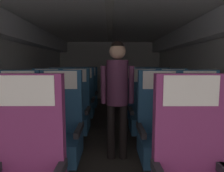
{
  "coord_description": "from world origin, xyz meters",
  "views": [
    {
      "loc": [
        0.01,
        0.38,
        1.24
      ],
      "look_at": [
        0.05,
        4.5,
        0.78
      ],
      "focal_mm": 30.45,
      "sensor_mm": 36.0,
      "label": 1
    }
  ],
  "objects_px": {
    "seat_c_left_aisle": "(75,113)",
    "seat_e_right_window": "(132,95)",
    "seat_c_left_window": "(46,113)",
    "seat_c_right_aisle": "(174,113)",
    "seat_b_right_window": "(160,133)",
    "flight_attendant": "(117,88)",
    "seat_c_right_window": "(144,113)",
    "seat_e_left_aisle": "(88,95)",
    "seat_b_left_window": "(17,134)",
    "seat_d_left_aisle": "(83,102)",
    "seat_b_right_aisle": "(200,133)",
    "seat_d_left_window": "(60,102)",
    "seat_e_left_window": "(69,95)",
    "seat_d_right_window": "(137,102)",
    "seat_e_right_aisle": "(150,95)",
    "seat_b_left_aisle": "(60,133)",
    "seat_d_right_aisle": "(159,102)"
  },
  "relations": [
    {
      "from": "seat_c_left_aisle",
      "to": "seat_e_right_window",
      "type": "xyz_separation_m",
      "value": [
        1.09,
        1.74,
        0.0
      ]
    },
    {
      "from": "seat_c_left_window",
      "to": "seat_c_right_aisle",
      "type": "height_order",
      "value": "same"
    },
    {
      "from": "seat_b_right_window",
      "to": "flight_attendant",
      "type": "relative_size",
      "value": 0.77
    },
    {
      "from": "seat_b_right_window",
      "to": "seat_c_left_aisle",
      "type": "bearing_deg",
      "value": 141.02
    },
    {
      "from": "seat_c_right_window",
      "to": "seat_e_left_aisle",
      "type": "distance_m",
      "value": 2.07
    },
    {
      "from": "seat_b_left_window",
      "to": "seat_d_left_aisle",
      "type": "bearing_deg",
      "value": 75.7
    },
    {
      "from": "flight_attendant",
      "to": "seat_e_right_window",
      "type": "bearing_deg",
      "value": 72.31
    },
    {
      "from": "seat_c_left_window",
      "to": "seat_b_right_aisle",
      "type": "bearing_deg",
      "value": -24.38
    },
    {
      "from": "seat_c_left_window",
      "to": "seat_c_left_aisle",
      "type": "relative_size",
      "value": 1.0
    },
    {
      "from": "seat_d_left_window",
      "to": "seat_d_left_aisle",
      "type": "xyz_separation_m",
      "value": [
        0.44,
        0.02,
        0.0
      ]
    },
    {
      "from": "seat_e_left_window",
      "to": "seat_d_right_window",
      "type": "bearing_deg",
      "value": -29.74
    },
    {
      "from": "seat_c_right_window",
      "to": "seat_e_right_aisle",
      "type": "bearing_deg",
      "value": 75.42
    },
    {
      "from": "seat_e_left_aisle",
      "to": "flight_attendant",
      "type": "relative_size",
      "value": 0.77
    },
    {
      "from": "seat_c_left_aisle",
      "to": "seat_d_left_window",
      "type": "distance_m",
      "value": 0.97
    },
    {
      "from": "seat_b_left_aisle",
      "to": "seat_b_right_aisle",
      "type": "relative_size",
      "value": 1.0
    },
    {
      "from": "seat_d_left_aisle",
      "to": "seat_e_right_aisle",
      "type": "bearing_deg",
      "value": 28.94
    },
    {
      "from": "seat_b_left_aisle",
      "to": "seat_c_right_aisle",
      "type": "relative_size",
      "value": 1.0
    },
    {
      "from": "seat_b_left_window",
      "to": "seat_d_left_window",
      "type": "xyz_separation_m",
      "value": [
        0.01,
        1.75,
        0.0
      ]
    },
    {
      "from": "seat_d_right_window",
      "to": "seat_e_left_window",
      "type": "distance_m",
      "value": 1.78
    },
    {
      "from": "seat_b_left_aisle",
      "to": "seat_b_left_window",
      "type": "bearing_deg",
      "value": -178.5
    },
    {
      "from": "seat_b_right_window",
      "to": "seat_d_left_window",
      "type": "relative_size",
      "value": 1.0
    },
    {
      "from": "seat_b_right_aisle",
      "to": "seat_e_right_window",
      "type": "height_order",
      "value": "same"
    },
    {
      "from": "seat_c_right_aisle",
      "to": "seat_c_right_window",
      "type": "relative_size",
      "value": 1.0
    },
    {
      "from": "seat_d_left_aisle",
      "to": "flight_attendant",
      "type": "xyz_separation_m",
      "value": [
        0.65,
        -1.35,
        0.45
      ]
    },
    {
      "from": "seat_c_left_window",
      "to": "seat_e_right_window",
      "type": "distance_m",
      "value": 2.31
    },
    {
      "from": "seat_b_left_window",
      "to": "seat_c_right_window",
      "type": "bearing_deg",
      "value": 29.78
    },
    {
      "from": "seat_c_left_window",
      "to": "seat_d_right_aisle",
      "type": "relative_size",
      "value": 1.0
    },
    {
      "from": "seat_c_left_window",
      "to": "seat_c_right_window",
      "type": "relative_size",
      "value": 1.0
    },
    {
      "from": "seat_d_right_window",
      "to": "seat_d_right_aisle",
      "type": "bearing_deg",
      "value": 0.27
    },
    {
      "from": "seat_c_left_aisle",
      "to": "seat_e_right_aisle",
      "type": "xyz_separation_m",
      "value": [
        1.54,
        1.74,
        0.0
      ]
    },
    {
      "from": "seat_b_left_window",
      "to": "seat_c_right_window",
      "type": "distance_m",
      "value": 1.77
    },
    {
      "from": "seat_e_left_window",
      "to": "seat_e_right_aisle",
      "type": "height_order",
      "value": "same"
    },
    {
      "from": "seat_e_right_aisle",
      "to": "flight_attendant",
      "type": "distance_m",
      "value": 2.41
    },
    {
      "from": "seat_c_right_aisle",
      "to": "seat_d_right_aisle",
      "type": "xyz_separation_m",
      "value": [
        -0.01,
        0.89,
        0.0
      ]
    },
    {
      "from": "seat_b_left_window",
      "to": "seat_c_left_window",
      "type": "height_order",
      "value": "same"
    },
    {
      "from": "seat_d_left_window",
      "to": "seat_e_left_aisle",
      "type": "relative_size",
      "value": 1.0
    },
    {
      "from": "seat_b_left_window",
      "to": "seat_c_left_window",
      "type": "distance_m",
      "value": 0.9
    },
    {
      "from": "seat_c_right_aisle",
      "to": "seat_d_right_aisle",
      "type": "relative_size",
      "value": 1.0
    },
    {
      "from": "seat_c_left_aisle",
      "to": "seat_d_right_window",
      "type": "height_order",
      "value": "same"
    },
    {
      "from": "seat_c_left_aisle",
      "to": "seat_d_right_aisle",
      "type": "height_order",
      "value": "same"
    },
    {
      "from": "seat_b_right_window",
      "to": "seat_c_right_window",
      "type": "xyz_separation_m",
      "value": [
        -0.01,
        0.88,
        0.0
      ]
    },
    {
      "from": "seat_c_left_aisle",
      "to": "seat_d_left_aisle",
      "type": "xyz_separation_m",
      "value": [
        -0.0,
        0.89,
        0.0
      ]
    },
    {
      "from": "seat_c_right_aisle",
      "to": "seat_e_right_aisle",
      "type": "xyz_separation_m",
      "value": [
        -0.0,
        1.75,
        0.0
      ]
    },
    {
      "from": "seat_b_left_aisle",
      "to": "flight_attendant",
      "type": "distance_m",
      "value": 0.88
    },
    {
      "from": "seat_c_left_window",
      "to": "seat_d_right_aisle",
      "type": "xyz_separation_m",
      "value": [
        1.97,
        0.86,
        0.0
      ]
    },
    {
      "from": "seat_c_right_window",
      "to": "seat_c_left_aisle",
      "type": "bearing_deg",
      "value": 179.6
    },
    {
      "from": "seat_b_right_window",
      "to": "seat_e_right_aisle",
      "type": "height_order",
      "value": "same"
    },
    {
      "from": "flight_attendant",
      "to": "seat_c_right_aisle",
      "type": "bearing_deg",
      "value": 20.3
    },
    {
      "from": "seat_b_left_aisle",
      "to": "seat_c_right_window",
      "type": "bearing_deg",
      "value": 38.89
    },
    {
      "from": "seat_d_left_window",
      "to": "seat_e_left_window",
      "type": "height_order",
      "value": "same"
    }
  ]
}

